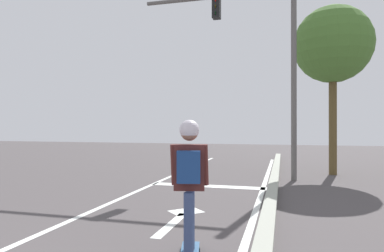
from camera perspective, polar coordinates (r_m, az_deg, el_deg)
lane_line_center at (r=7.41m, az=-12.83°, el=-12.24°), size 0.12×20.00×0.01m
lane_line_curbside at (r=6.60m, az=10.85°, el=-13.75°), size 0.12×20.00×0.01m
stop_bar at (r=8.95m, az=2.94°, el=-10.15°), size 3.07×0.40×0.01m
lane_arrow_stem at (r=5.56m, az=-3.55°, el=-16.35°), size 0.16×1.40×0.01m
lane_arrow_head at (r=6.35m, az=-1.00°, el=-14.31°), size 0.71×0.71×0.01m
curb_strip at (r=6.57m, az=13.08°, el=-13.21°), size 0.24×24.00×0.14m
skater at (r=3.90m, az=-0.47°, el=-7.57°), size 0.43×0.60×1.56m
traffic_signal_mast at (r=10.42m, az=11.54°, el=13.37°), size 4.63×0.34×5.96m
roadside_tree at (r=12.16m, az=22.79°, el=12.52°), size 2.50×2.50×5.51m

